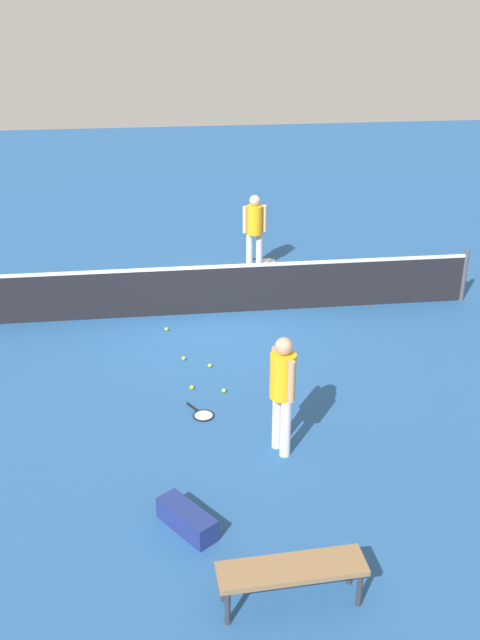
% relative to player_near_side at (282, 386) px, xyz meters
% --- Properties ---
extents(ground_plane, '(40.00, 40.00, 0.00)m').
position_rel_player_near_side_xyz_m(ground_plane, '(-0.54, 4.57, -1.01)').
color(ground_plane, '#265693').
extents(court_net, '(10.09, 0.09, 1.07)m').
position_rel_player_near_side_xyz_m(court_net, '(-0.54, 4.57, -0.51)').
color(court_net, '#4C4C51').
rests_on(court_net, ground_plane).
extents(player_near_side, '(0.43, 0.52, 1.70)m').
position_rel_player_near_side_xyz_m(player_near_side, '(0.00, 0.00, 0.00)').
color(player_near_side, white).
rests_on(player_near_side, ground_plane).
extents(player_far_side, '(0.53, 0.37, 1.70)m').
position_rel_player_near_side_xyz_m(player_far_side, '(0.60, 6.68, 0.00)').
color(player_far_side, white).
rests_on(player_far_side, ground_plane).
extents(tennis_racket_near_player, '(0.45, 0.59, 0.03)m').
position_rel_player_near_side_xyz_m(tennis_racket_near_player, '(-0.98, 1.00, -1.00)').
color(tennis_racket_near_player, black).
rests_on(tennis_racket_near_player, ground_plane).
extents(tennis_racket_far_player, '(0.60, 0.42, 0.03)m').
position_rel_player_near_side_xyz_m(tennis_racket_far_player, '(0.97, 7.22, -1.00)').
color(tennis_racket_far_player, white).
rests_on(tennis_racket_far_player, ground_plane).
extents(tennis_ball_near_player, '(0.07, 0.07, 0.07)m').
position_rel_player_near_side_xyz_m(tennis_ball_near_player, '(-0.75, 2.42, -0.98)').
color(tennis_ball_near_player, '#C6E033').
rests_on(tennis_ball_near_player, ground_plane).
extents(tennis_ball_by_net, '(0.07, 0.07, 0.07)m').
position_rel_player_near_side_xyz_m(tennis_ball_by_net, '(-0.61, 1.60, -0.98)').
color(tennis_ball_by_net, '#C6E033').
rests_on(tennis_ball_by_net, ground_plane).
extents(tennis_ball_midcourt, '(0.07, 0.07, 0.07)m').
position_rel_player_near_side_xyz_m(tennis_ball_midcourt, '(-1.09, 1.76, -0.98)').
color(tennis_ball_midcourt, '#C6E033').
rests_on(tennis_ball_midcourt, ground_plane).
extents(tennis_ball_baseline, '(0.07, 0.07, 0.07)m').
position_rel_player_near_side_xyz_m(tennis_ball_baseline, '(-1.17, 2.73, -0.98)').
color(tennis_ball_baseline, '#C6E033').
rests_on(tennis_ball_baseline, ground_plane).
extents(tennis_ball_stray_left, '(0.07, 0.07, 0.07)m').
position_rel_player_near_side_xyz_m(tennis_ball_stray_left, '(-1.42, 3.89, -0.98)').
color(tennis_ball_stray_left, '#C6E033').
rests_on(tennis_ball_stray_left, ground_plane).
extents(courtside_bench, '(1.52, 0.47, 0.48)m').
position_rel_player_near_side_xyz_m(courtside_bench, '(-0.36, -2.59, -0.59)').
color(courtside_bench, olive).
rests_on(courtside_bench, ground_plane).
extents(equipment_bag, '(0.70, 0.81, 0.28)m').
position_rel_player_near_side_xyz_m(equipment_bag, '(-1.36, -1.35, -0.87)').
color(equipment_bag, navy).
rests_on(equipment_bag, ground_plane).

